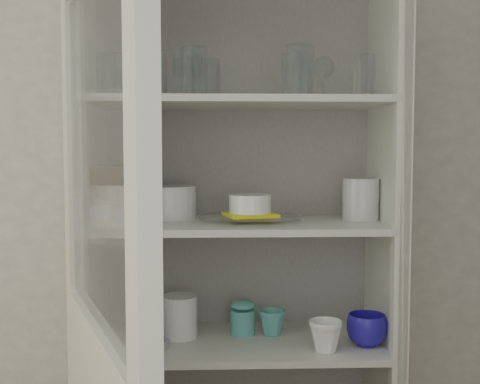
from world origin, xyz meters
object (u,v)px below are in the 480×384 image
(plate_stack_front, at_px, (112,214))
(glass_platter, at_px, (250,219))
(yellow_trivet, at_px, (250,215))
(white_canister, at_px, (180,316))
(mug_blue, at_px, (367,330))
(mug_white, at_px, (325,336))
(mug_teal, at_px, (272,323))
(goblet_3, at_px, (300,80))
(terracotta_bowl, at_px, (111,175))
(goblet_1, at_px, (196,76))
(teal_jar, at_px, (243,320))
(grey_bowl_stack, at_px, (361,199))
(goblet_2, at_px, (323,77))
(pantry_cabinet, at_px, (239,311))
(measuring_cups, at_px, (149,343))
(plate_stack_back, at_px, (168,202))
(goblet_0, at_px, (193,76))
(white_ramekin, at_px, (250,204))
(cream_bowl, at_px, (111,193))

(plate_stack_front, bearing_deg, glass_platter, 6.73)
(yellow_trivet, height_order, white_canister, yellow_trivet)
(mug_blue, bearing_deg, glass_platter, 148.49)
(mug_white, relative_size, white_canister, 0.75)
(mug_teal, xyz_separation_m, white_canister, (-0.32, -0.01, 0.03))
(goblet_3, xyz_separation_m, mug_blue, (0.20, -0.20, -0.83))
(terracotta_bowl, bearing_deg, glass_platter, 6.73)
(yellow_trivet, bearing_deg, goblet_1, 147.92)
(goblet_3, relative_size, glass_platter, 0.47)
(mug_white, height_order, teal_jar, teal_jar)
(yellow_trivet, height_order, grey_bowl_stack, grey_bowl_stack)
(goblet_2, height_order, glass_platter, goblet_2)
(glass_platter, xyz_separation_m, white_canister, (-0.24, 0.05, -0.34))
(mug_teal, bearing_deg, grey_bowl_stack, 13.50)
(pantry_cabinet, height_order, goblet_2, pantry_cabinet)
(teal_jar, bearing_deg, plate_stack_front, -163.11)
(goblet_2, distance_m, measuring_cups, 1.06)
(plate_stack_back, xyz_separation_m, grey_bowl_stack, (0.66, -0.07, 0.01))
(pantry_cabinet, distance_m, terracotta_bowl, 0.65)
(goblet_3, relative_size, mug_blue, 1.19)
(goblet_0, relative_size, mug_white, 1.65)
(white_ramekin, height_order, grey_bowl_stack, grey_bowl_stack)
(yellow_trivet, bearing_deg, terracotta_bowl, -173.27)
(goblet_1, height_order, teal_jar, goblet_1)
(grey_bowl_stack, height_order, teal_jar, grey_bowl_stack)
(plate_stack_back, bearing_deg, white_canister, -55.85)
(pantry_cabinet, bearing_deg, plate_stack_back, 174.05)
(yellow_trivet, distance_m, measuring_cups, 0.53)
(white_ramekin, bearing_deg, pantry_cabinet, 109.99)
(measuring_cups, bearing_deg, glass_platter, 10.84)
(cream_bowl, distance_m, yellow_trivet, 0.45)
(pantry_cabinet, height_order, cream_bowl, pantry_cabinet)
(goblet_0, relative_size, grey_bowl_stack, 1.26)
(goblet_3, distance_m, measuring_cups, 1.02)
(goblet_3, relative_size, mug_teal, 1.68)
(goblet_1, xyz_separation_m, mug_blue, (0.56, -0.17, -0.84))
(glass_platter, distance_m, measuring_cups, 0.52)
(goblet_3, height_order, grey_bowl_stack, goblet_3)
(yellow_trivet, relative_size, mug_teal, 1.68)
(glass_platter, bearing_deg, teal_jar, 105.39)
(plate_stack_front, bearing_deg, goblet_2, 12.57)
(measuring_cups, bearing_deg, mug_white, -4.97)
(mug_blue, distance_m, mug_white, 0.15)
(cream_bowl, distance_m, white_canister, 0.49)
(yellow_trivet, distance_m, white_canister, 0.43)
(mug_teal, bearing_deg, plate_stack_back, -171.79)
(goblet_1, height_order, white_canister, goblet_1)
(goblet_1, distance_m, white_ramekin, 0.48)
(goblet_2, relative_size, mug_teal, 1.83)
(goblet_0, height_order, grey_bowl_stack, goblet_0)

